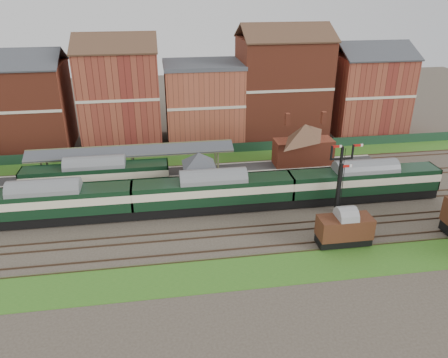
{
  "coord_description": "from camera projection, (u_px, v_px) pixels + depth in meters",
  "views": [
    {
      "loc": [
        -7.36,
        -43.96,
        24.29
      ],
      "look_at": [
        -0.21,
        2.0,
        3.0
      ],
      "focal_mm": 35.0,
      "sensor_mm": 36.0,
      "label": 1
    }
  ],
  "objects": [
    {
      "name": "semaphore_siding",
      "position": [
        338.0,
        199.0,
        44.02
      ],
      "size": [
        1.23,
        0.25,
        8.0
      ],
      "color": "black",
      "rests_on": "ground"
    },
    {
      "name": "grass_front",
      "position": [
        250.0,
        271.0,
        39.85
      ],
      "size": [
        90.0,
        5.0,
        0.06
      ],
      "primitive_type": "cube",
      "color": "#2D6619",
      "rests_on": "ground"
    },
    {
      "name": "dmu_train",
      "position": [
        213.0,
        192.0,
        49.38
      ],
      "size": [
        54.22,
        2.85,
        4.17
      ],
      "color": "black",
      "rests_on": "ground"
    },
    {
      "name": "brick_hut",
      "position": [
        264.0,
        185.0,
        53.76
      ],
      "size": [
        3.2,
        2.64,
        2.94
      ],
      "color": "maroon",
      "rests_on": "ground"
    },
    {
      "name": "canopy",
      "position": [
        132.0,
        148.0,
        55.95
      ],
      "size": [
        26.0,
        3.89,
        4.08
      ],
      "color": "brown",
      "rests_on": "platform"
    },
    {
      "name": "town_backdrop",
      "position": [
        202.0,
        98.0,
        70.16
      ],
      "size": [
        69.0,
        10.0,
        16.0
      ],
      "color": "brown",
      "rests_on": "ground"
    },
    {
      "name": "ground",
      "position": [
        228.0,
        209.0,
        50.64
      ],
      "size": [
        160.0,
        160.0,
        0.0
      ],
      "primitive_type": "plane",
      "color": "#473D33",
      "rests_on": "ground"
    },
    {
      "name": "goods_van_a",
      "position": [
        344.0,
        228.0,
        43.2
      ],
      "size": [
        5.32,
        2.31,
        3.23
      ],
      "color": "black",
      "rests_on": "ground"
    },
    {
      "name": "platform",
      "position": [
        180.0,
        174.0,
        58.49
      ],
      "size": [
        55.0,
        3.4,
        1.0
      ],
      "primitive_type": "cube",
      "color": "#2D2D2D",
      "rests_on": "ground"
    },
    {
      "name": "fence",
      "position": [
        209.0,
        149.0,
        66.5
      ],
      "size": [
        90.0,
        0.12,
        1.5
      ],
      "primitive_type": "cube",
      "color": "#193823",
      "rests_on": "ground"
    },
    {
      "name": "signal_box",
      "position": [
        199.0,
        175.0,
        51.81
      ],
      "size": [
        5.4,
        5.4,
        6.0
      ],
      "color": "#5B7351",
      "rests_on": "ground"
    },
    {
      "name": "semaphore_bracket",
      "position": [
        340.0,
        175.0,
        48.15
      ],
      "size": [
        3.6,
        0.25,
        8.18
      ],
      "color": "black",
      "rests_on": "ground"
    },
    {
      "name": "station_building",
      "position": [
        304.0,
        144.0,
        59.43
      ],
      "size": [
        8.1,
        8.1,
        5.9
      ],
      "color": "brown",
      "rests_on": "platform"
    },
    {
      "name": "platform_railcar",
      "position": [
        96.0,
        176.0,
        53.35
      ],
      "size": [
        17.55,
        2.77,
        4.04
      ],
      "color": "black",
      "rests_on": "ground"
    },
    {
      "name": "grass_back",
      "position": [
        211.0,
        158.0,
        65.0
      ],
      "size": [
        90.0,
        4.5,
        0.06
      ],
      "primitive_type": "cube",
      "color": "#2D6619",
      "rests_on": "ground"
    }
  ]
}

